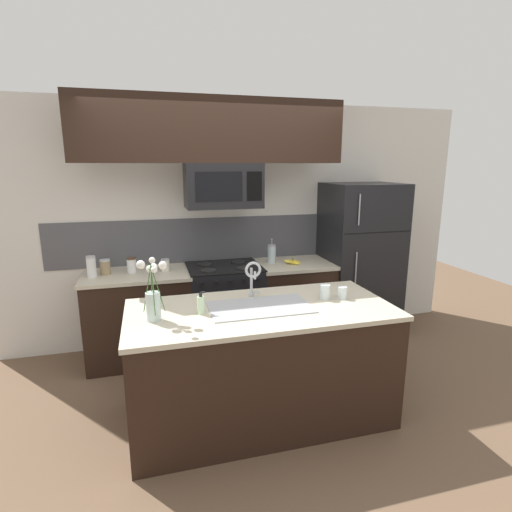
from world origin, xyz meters
The scene contains 22 objects.
ground_plane centered at (0.00, 0.00, 0.00)m, with size 10.00×10.00×0.00m, color brown.
rear_partition centered at (0.30, 1.28, 1.30)m, with size 5.20×0.10×2.60m, color silver.
splash_band centered at (0.00, 1.22, 1.15)m, with size 3.55×0.01×0.48m, color #4C4C51.
back_counter_left centered at (-0.88, 0.90, 0.46)m, with size 1.03×0.65×0.91m.
back_counter_right centered at (0.77, 0.90, 0.46)m, with size 0.82×0.65×0.91m.
stove_range centered at (0.00, 0.90, 0.46)m, with size 0.76×0.64×0.93m.
microwave centered at (0.00, 0.88, 1.75)m, with size 0.74×0.40×0.43m.
upper_cabinet_band centered at (-0.11, 0.85, 2.27)m, with size 2.55×0.34×0.60m, color black.
refrigerator centered at (1.57, 0.92, 0.88)m, with size 0.80×0.74×1.75m.
storage_jar_tall centered at (-1.28, 0.86, 1.01)m, with size 0.09×0.09×0.21m.
storage_jar_medium centered at (-1.16, 0.93, 0.98)m, with size 0.10×0.10×0.15m.
storage_jar_short centered at (-0.92, 0.93, 0.99)m, with size 0.09×0.09×0.15m.
storage_jar_squat centered at (-0.60, 0.91, 0.97)m, with size 0.08×0.08×0.12m.
banana_bunch centered at (0.74, 0.84, 0.93)m, with size 0.19×0.15×0.08m.
french_press centered at (0.54, 0.96, 1.01)m, with size 0.09×0.09×0.27m.
island_counter centered at (0.04, -0.35, 0.46)m, with size 1.98×0.92×0.91m.
kitchen_sink centered at (0.04, -0.35, 0.84)m, with size 0.76×0.44×0.16m.
sink_faucet centered at (0.04, -0.13, 1.11)m, with size 0.14×0.14×0.31m.
dish_soap_bottle centered at (-0.41, -0.36, 0.98)m, with size 0.06×0.05×0.16m.
drinking_glass centered at (0.58, -0.30, 0.97)m, with size 0.08×0.08×0.12m.
spare_glass centered at (0.73, -0.32, 0.96)m, with size 0.07×0.07×0.10m.
flower_vase centered at (-0.74, -0.40, 1.07)m, with size 0.20×0.19×0.47m.
Camera 1 is at (-0.74, -3.07, 1.96)m, focal length 28.00 mm.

